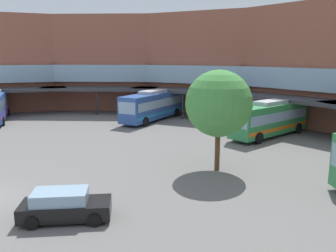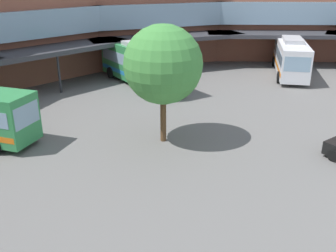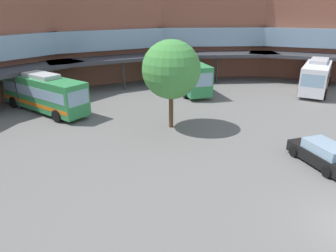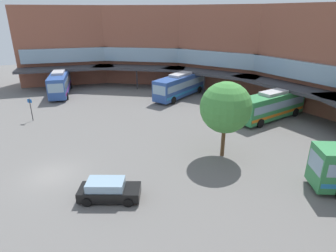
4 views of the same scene
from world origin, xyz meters
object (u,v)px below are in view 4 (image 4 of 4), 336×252
bus_0 (180,85)px  stop_sign_post (31,107)px  parked_car (109,190)px  plaza_tree (226,108)px  bus_4 (272,105)px  bus_3 (60,83)px

bus_0 → stop_sign_post: bearing=-24.9°
parked_car → stop_sign_post: stop_sign_post is taller
plaza_tree → stop_sign_post: plaza_tree is taller
bus_0 → bus_4: bearing=82.5°
bus_3 → stop_sign_post: (11.75, -3.80, -0.20)m
bus_0 → bus_4: bus_0 is taller
parked_car → plaza_tree: (-2.88, 11.25, 4.05)m
parked_car → plaza_tree: size_ratio=0.67×
bus_0 → parked_car: bearing=22.3°
bus_3 → stop_sign_post: size_ratio=3.73×
bus_4 → stop_sign_post: 29.98m
bus_4 → parked_car: 24.05m
bus_0 → parked_car: (22.81, -15.61, -1.17)m
bus_3 → plaza_tree: size_ratio=1.50×
parked_car → bus_3: bearing=115.6°
plaza_tree → bus_0: bearing=167.7°
bus_3 → bus_0: bearing=72.3°
bus_3 → bus_4: bearing=55.7°
plaza_tree → bus_4: bearing=120.3°
bus_4 → stop_sign_post: bus_4 is taller
plaza_tree → bus_3: bearing=-154.8°
bus_3 → parked_car: bus_3 is taller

